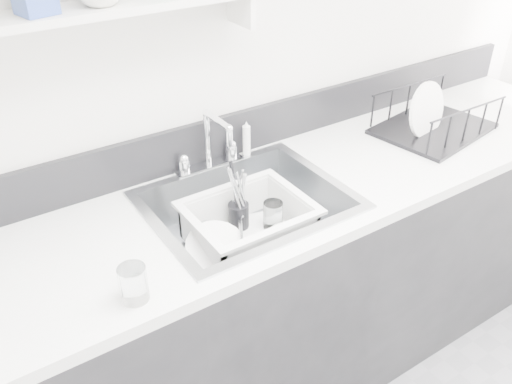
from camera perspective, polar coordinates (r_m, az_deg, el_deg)
counter_run at (r=2.04m, az=-0.79°, el=-11.77°), size 3.20×0.62×0.92m
backsplash at (r=1.93m, az=-5.73°, el=5.16°), size 3.20×0.02×0.16m
sink at (r=1.80m, az=-0.88°, el=-3.31°), size 0.64×0.52×0.20m
faucet at (r=1.90m, az=-4.93°, el=4.03°), size 0.26×0.18×0.23m
side_sprayer at (r=1.97m, az=-1.01°, el=5.63°), size 0.03×0.03×0.14m
wall_shelf at (r=1.57m, az=-17.39°, el=17.46°), size 1.00×0.16×0.12m
wash_tub at (r=1.79m, az=-0.78°, el=-3.58°), size 0.46×0.40×0.15m
plate_stack at (r=1.74m, az=-3.94°, el=-6.38°), size 0.24×0.23×0.09m
utensil_cup at (r=1.86m, az=-1.87°, el=-2.22°), size 0.07×0.07×0.24m
ladle at (r=1.79m, az=-3.14°, el=-4.48°), size 0.28×0.22×0.08m
tumbler_in_tub at (r=1.86m, az=1.80°, el=-2.42°), size 0.08×0.08×0.10m
tumbler_counter at (r=1.39m, az=-12.78°, el=-9.39°), size 0.08×0.08×0.10m
dish_rack at (r=2.27m, az=18.38°, el=7.96°), size 0.50×0.40×0.16m
bowl_small at (r=1.82m, az=3.13°, el=-4.65°), size 0.12×0.12×0.03m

